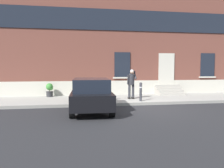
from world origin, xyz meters
The scene contains 10 objects.
ground_plane centered at (0.00, 0.00, 0.00)m, with size 80.00×80.00×0.00m, color #232326.
sidewalk centered at (0.00, 2.80, 0.07)m, with size 24.00×3.60×0.15m, color #99968E.
curb_edge centered at (0.00, 0.94, 0.07)m, with size 24.00×0.12×0.15m, color gray.
building_facade centered at (0.01, 5.29, 3.73)m, with size 24.00×1.52×7.50m.
entrance_stoop centered at (3.16, 4.12, 0.39)m, with size 1.82×1.28×0.64m.
hatchback_car_black centered at (-2.51, -0.17, 0.79)m, with size 1.91×4.12×1.50m.
bollard_near_person centered at (0.31, 1.35, 0.71)m, with size 0.15×0.15×1.04m.
person_on_phone centered at (0.01, 2.24, 1.15)m, with size 0.51×0.52×1.74m.
planter_charcoal centered at (-4.85, 4.07, 0.61)m, with size 0.44×0.44×0.86m.
planter_cream centered at (-3.03, 4.22, 0.61)m, with size 0.44×0.44×0.86m.
Camera 1 is at (-3.17, -10.12, 1.99)m, focal length 34.93 mm.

